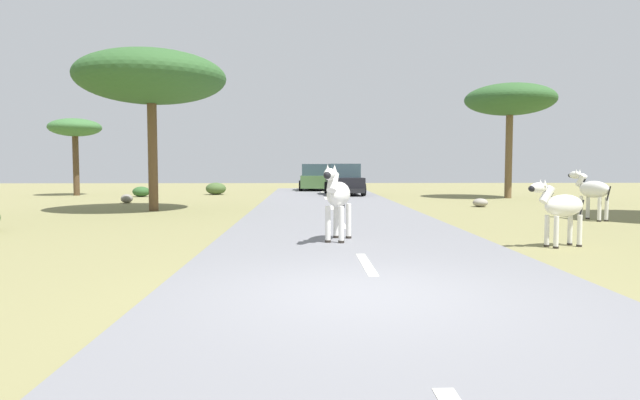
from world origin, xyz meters
TOP-DOWN VIEW (x-y plane):
  - ground_plane at (0.00, 0.00)m, footprint 90.00×90.00m
  - road at (0.26, 0.00)m, footprint 6.00×64.00m
  - lane_markings at (0.26, -1.00)m, footprint 0.16×56.00m
  - zebra_0 at (-0.06, 4.76)m, footprint 0.78×1.71m
  - zebra_1 at (4.52, 4.11)m, footprint 1.43×0.75m
  - zebra_2 at (8.06, 9.50)m, footprint 0.76×1.62m
  - car_0 at (1.41, 23.53)m, footprint 2.15×4.41m
  - car_1 at (-0.17, 29.13)m, footprint 2.09×4.37m
  - tree_4 at (9.72, 20.74)m, footprint 4.57×4.57m
  - tree_6 at (-13.70, 23.82)m, footprint 2.85×2.85m
  - tree_7 at (-6.43, 13.31)m, footprint 5.44×5.44m
  - bush_0 at (-9.67, 22.46)m, footprint 0.92×0.83m
  - bush_1 at (-5.99, 24.51)m, footprint 1.16×1.05m
  - rock_0 at (-8.82, 17.54)m, footprint 0.52×0.57m
  - rock_1 at (6.38, 14.92)m, footprint 0.60×0.61m

SIDE VIEW (x-z plane):
  - ground_plane at x=0.00m, z-range 0.00..0.00m
  - road at x=0.26m, z-range 0.00..0.05m
  - lane_markings at x=0.26m, z-range 0.05..0.06m
  - rock_1 at x=6.38m, z-range 0.00..0.35m
  - rock_0 at x=-8.82m, z-range 0.00..0.40m
  - bush_0 at x=-9.67m, z-range 0.00..0.55m
  - bush_1 at x=-5.99m, z-range 0.00..0.70m
  - zebra_1 at x=4.52m, z-range 0.14..1.54m
  - car_0 at x=1.41m, z-range -0.02..1.72m
  - car_1 at x=-0.17m, z-range -0.02..1.72m
  - zebra_2 at x=8.06m, z-range 0.15..1.72m
  - zebra_0 at x=-0.06m, z-range 0.21..1.87m
  - tree_6 at x=-13.70m, z-range 1.57..5.89m
  - tree_7 at x=-6.43m, z-range 1.96..7.82m
  - tree_4 at x=9.72m, z-range 2.09..7.96m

